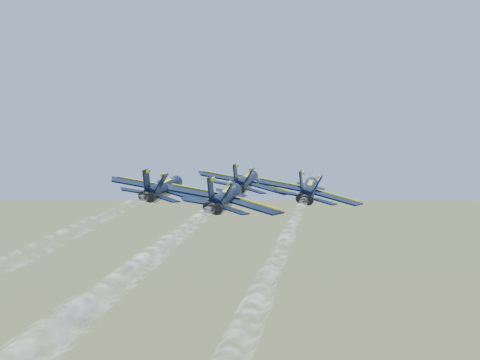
% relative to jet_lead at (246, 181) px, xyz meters
% --- Properties ---
extents(jet_lead, '(13.80, 18.21, 4.68)m').
position_rel_jet_lead_xyz_m(jet_lead, '(0.00, 0.00, 0.00)').
color(jet_lead, black).
extents(jet_left, '(13.80, 18.21, 4.68)m').
position_rel_jet_lead_xyz_m(jet_left, '(-8.00, -12.17, 0.00)').
color(jet_left, black).
extents(jet_right, '(13.80, 18.21, 4.68)m').
position_rel_jet_lead_xyz_m(jet_right, '(10.82, -9.92, 0.00)').
color(jet_right, black).
extents(jet_slot, '(13.80, 18.21, 4.68)m').
position_rel_jet_lead_xyz_m(jet_slot, '(2.87, -20.69, 0.00)').
color(jet_slot, black).
extents(smoke_trail_lead, '(13.20, 97.50, 3.30)m').
position_rel_jet_lead_xyz_m(smoke_trail_lead, '(8.32, -73.53, 0.04)').
color(smoke_trail_lead, white).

